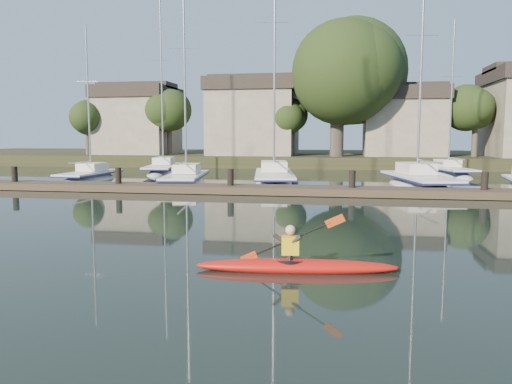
% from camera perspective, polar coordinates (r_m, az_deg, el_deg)
% --- Properties ---
extents(ground, '(160.00, 160.00, 0.00)m').
position_cam_1_polar(ground, '(11.01, -3.73, -8.67)').
color(ground, black).
rests_on(ground, ground).
extents(kayak, '(4.38, 1.07, 1.39)m').
position_cam_1_polar(kayak, '(10.75, 4.57, -8.13)').
color(kayak, '#B4170D').
rests_on(kayak, ground).
extents(dock, '(34.00, 2.00, 1.80)m').
position_cam_1_polar(dock, '(24.61, 3.90, 0.24)').
color(dock, '#4D3D2C').
rests_on(dock, ground).
extents(sailboat_0, '(1.97, 6.92, 10.96)m').
position_cam_1_polar(sailboat_0, '(33.71, -18.45, 0.96)').
color(sailboat_0, silver).
rests_on(sailboat_0, ground).
extents(sailboat_1, '(3.31, 8.58, 13.68)m').
position_cam_1_polar(sailboat_1, '(29.87, -8.03, 0.54)').
color(sailboat_1, silver).
rests_on(sailboat_1, ground).
extents(sailboat_2, '(3.79, 10.07, 16.28)m').
position_cam_1_polar(sailboat_2, '(30.02, 2.07, 0.60)').
color(sailboat_2, silver).
rests_on(sailboat_2, ground).
extents(sailboat_3, '(4.07, 9.22, 14.40)m').
position_cam_1_polar(sailboat_3, '(29.17, 18.04, 0.09)').
color(sailboat_3, silver).
rests_on(sailboat_3, ground).
extents(sailboat_5, '(3.72, 9.12, 14.71)m').
position_cam_1_polar(sailboat_5, '(39.24, -10.58, 1.91)').
color(sailboat_5, silver).
rests_on(sailboat_5, ground).
extents(sailboat_7, '(3.19, 7.79, 12.21)m').
position_cam_1_polar(sailboat_7, '(38.62, 21.20, 1.51)').
color(sailboat_7, silver).
rests_on(sailboat_7, ground).
extents(shore, '(90.00, 25.25, 12.75)m').
position_cam_1_polar(shore, '(50.63, 8.85, 6.81)').
color(shore, '#232D16').
rests_on(shore, ground).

